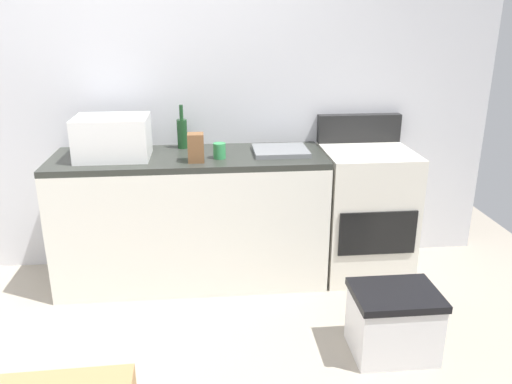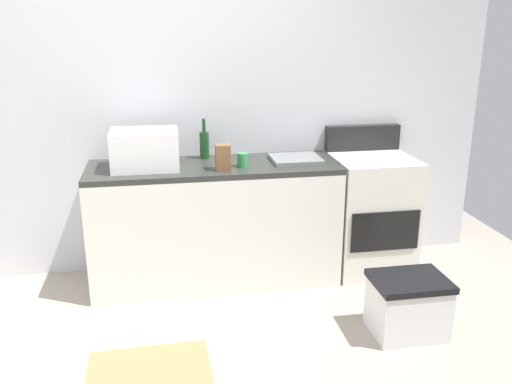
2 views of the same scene
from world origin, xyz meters
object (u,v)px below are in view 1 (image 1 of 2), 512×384
at_px(coffee_mug, 219,151).
at_px(knife_block, 196,148).
at_px(microwave, 113,137).
at_px(storage_bin, 393,322).
at_px(stove_oven, 364,210).
at_px(wine_bottle, 182,132).

relative_size(coffee_mug, knife_block, 0.56).
relative_size(microwave, storage_bin, 1.00).
xyz_separation_m(stove_oven, storage_bin, (-0.11, -0.98, -0.27)).
distance_m(stove_oven, coffee_mug, 1.13).
distance_m(stove_oven, microwave, 1.79).
relative_size(microwave, wine_bottle, 1.53).
bearing_deg(knife_block, stove_oven, 7.92).
distance_m(stove_oven, knife_block, 1.29).
xyz_separation_m(microwave, wine_bottle, (0.43, 0.22, -0.03)).
height_order(coffee_mug, knife_block, knife_block).
xyz_separation_m(microwave, storage_bin, (1.58, -0.96, -0.84)).
distance_m(microwave, coffee_mug, 0.69).
height_order(stove_oven, microwave, microwave).
xyz_separation_m(microwave, knife_block, (0.53, -0.14, -0.05)).
bearing_deg(microwave, coffee_mug, -6.41).
xyz_separation_m(stove_oven, microwave, (-1.70, -0.02, 0.57)).
distance_m(coffee_mug, storage_bin, 1.47).
relative_size(wine_bottle, knife_block, 1.67).
distance_m(stove_oven, wine_bottle, 1.39).
bearing_deg(stove_oven, knife_block, -172.08).
xyz_separation_m(coffee_mug, knife_block, (-0.15, -0.06, 0.04)).
height_order(stove_oven, knife_block, stove_oven).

